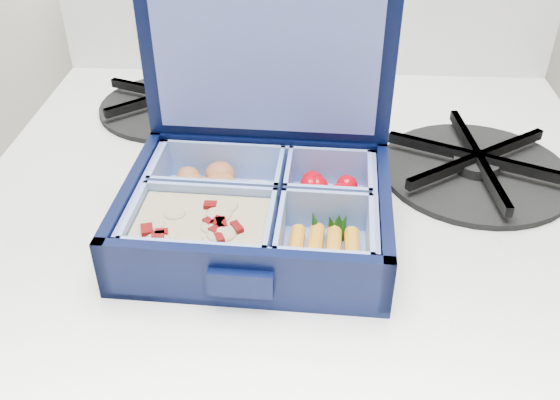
# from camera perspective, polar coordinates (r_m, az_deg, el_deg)

# --- Properties ---
(bento_box) EXTENTS (0.22, 0.17, 0.05)m
(bento_box) POSITION_cam_1_polar(r_m,az_deg,el_deg) (0.50, -2.14, -1.18)
(bento_box) COLOR black
(bento_box) RESTS_ON stove
(burner_grate) EXTENTS (0.23, 0.23, 0.03)m
(burner_grate) POSITION_cam_1_polar(r_m,az_deg,el_deg) (0.61, 17.57, 3.30)
(burner_grate) COLOR black
(burner_grate) RESTS_ON stove
(burner_grate_rear) EXTENTS (0.21, 0.21, 0.02)m
(burner_grate_rear) POSITION_cam_1_polar(r_m,az_deg,el_deg) (0.71, -9.81, 8.93)
(burner_grate_rear) COLOR black
(burner_grate_rear) RESTS_ON stove
(fork) EXTENTS (0.16, 0.12, 0.01)m
(fork) POSITION_cam_1_polar(r_m,az_deg,el_deg) (0.59, 4.33, 2.96)
(fork) COLOR silver
(fork) RESTS_ON stove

